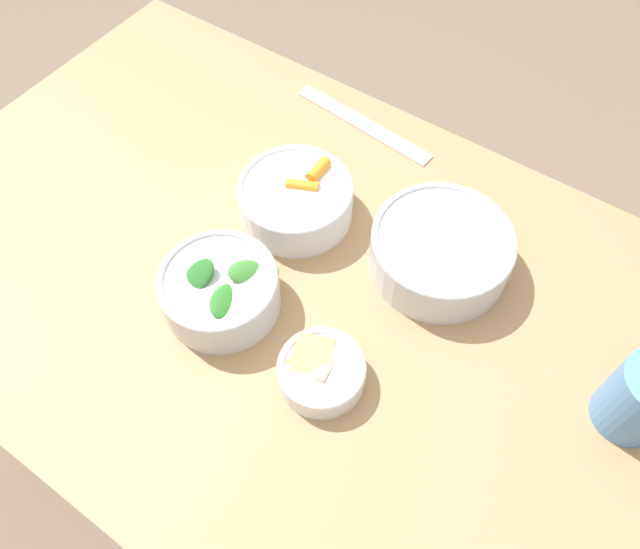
% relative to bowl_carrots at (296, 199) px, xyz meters
% --- Properties ---
extents(ground_plane, '(10.00, 10.00, 0.00)m').
position_rel_bowl_carrots_xyz_m(ground_plane, '(0.07, -0.10, -0.81)').
color(ground_plane, brown).
extents(dining_table, '(1.24, 0.78, 0.77)m').
position_rel_bowl_carrots_xyz_m(dining_table, '(0.07, -0.10, -0.16)').
color(dining_table, '#99724C').
rests_on(dining_table, ground_plane).
extents(bowl_carrots, '(0.17, 0.17, 0.07)m').
position_rel_bowl_carrots_xyz_m(bowl_carrots, '(0.00, 0.00, 0.00)').
color(bowl_carrots, silver).
rests_on(bowl_carrots, dining_table).
extents(bowl_greens, '(0.16, 0.16, 0.08)m').
position_rel_bowl_carrots_xyz_m(bowl_greens, '(0.01, -0.19, 0.00)').
color(bowl_greens, silver).
rests_on(bowl_greens, dining_table).
extents(bowl_beans_hotdog, '(0.20, 0.20, 0.07)m').
position_rel_bowl_carrots_xyz_m(bowl_beans_hotdog, '(0.22, 0.04, -0.00)').
color(bowl_beans_hotdog, silver).
rests_on(bowl_beans_hotdog, dining_table).
extents(bowl_cookies, '(0.11, 0.11, 0.04)m').
position_rel_bowl_carrots_xyz_m(bowl_cookies, '(0.18, -0.20, -0.01)').
color(bowl_cookies, silver).
rests_on(bowl_cookies, dining_table).
extents(ruler, '(0.27, 0.05, 0.00)m').
position_rel_bowl_carrots_xyz_m(ruler, '(-0.02, 0.22, -0.03)').
color(ruler, '#EFB7C6').
rests_on(ruler, dining_table).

